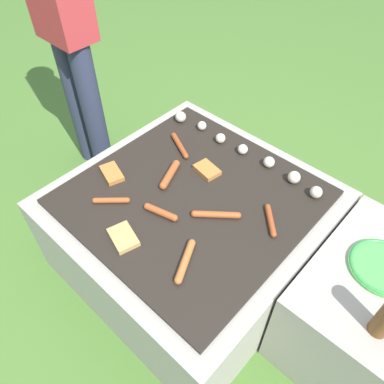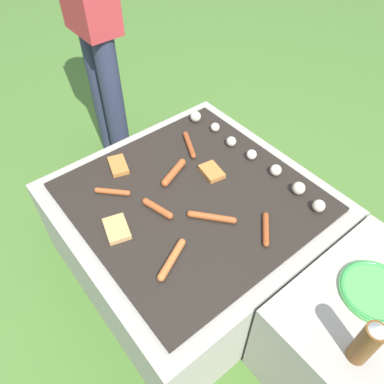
% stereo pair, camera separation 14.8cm
% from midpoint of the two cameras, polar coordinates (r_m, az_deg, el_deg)
% --- Properties ---
extents(ground_plane, '(14.00, 14.00, 0.00)m').
position_cam_midpoint_polar(ground_plane, '(1.86, -2.32, -10.13)').
color(ground_plane, '#47702D').
extents(grill, '(0.99, 0.99, 0.45)m').
position_cam_midpoint_polar(grill, '(1.67, -2.55, -5.95)').
color(grill, '#9E998E').
rests_on(grill, ground_plane).
extents(side_ledge, '(0.39, 0.62, 0.45)m').
position_cam_midpoint_polar(side_ledge, '(1.58, 21.29, -15.96)').
color(side_ledge, '#9E998E').
rests_on(side_ledge, ground_plane).
extents(person_standing, '(0.27, 0.21, 1.58)m').
position_cam_midpoint_polar(person_standing, '(1.96, -21.66, 24.59)').
color(person_standing, '#2D334C').
rests_on(person_standing, ground_plane).
extents(sausage_back_center, '(0.11, 0.11, 0.02)m').
position_cam_midpoint_polar(sausage_back_center, '(1.51, -14.99, -1.39)').
color(sausage_back_center, '#A34C23').
rests_on(sausage_back_center, grill).
extents(sausage_front_left, '(0.15, 0.13, 0.03)m').
position_cam_midpoint_polar(sausage_front_left, '(1.41, 0.70, -3.63)').
color(sausage_front_left, '#A34C23').
rests_on(sausage_front_left, grill).
extents(sausage_mid_left, '(0.09, 0.16, 0.03)m').
position_cam_midpoint_polar(sausage_mid_left, '(1.57, -6.11, 2.55)').
color(sausage_mid_left, '#A34C23').
rests_on(sausage_mid_left, grill).
extents(sausage_mid_right, '(0.17, 0.09, 0.02)m').
position_cam_midpoint_polar(sausage_mid_right, '(1.71, -4.40, 6.98)').
color(sausage_mid_right, '#93421E').
rests_on(sausage_mid_right, grill).
extents(sausage_back_right, '(0.14, 0.06, 0.03)m').
position_cam_midpoint_polar(sausage_back_right, '(1.43, -7.77, -3.22)').
color(sausage_back_right, '#A34C23').
rests_on(sausage_back_right, grill).
extents(sausage_front_right, '(0.10, 0.17, 0.03)m').
position_cam_midpoint_polar(sausage_front_right, '(1.30, -4.37, -10.62)').
color(sausage_front_right, '#B7602D').
rests_on(sausage_front_right, grill).
extents(sausage_front_center, '(0.11, 0.12, 0.02)m').
position_cam_midpoint_polar(sausage_front_center, '(1.42, 8.97, -4.44)').
color(sausage_front_center, '#93421E').
rests_on(sausage_front_center, grill).
extents(bread_slice_right, '(0.13, 0.10, 0.02)m').
position_cam_midpoint_polar(bread_slice_right, '(1.62, -14.70, 2.65)').
color(bread_slice_right, '#B27033').
rests_on(bread_slice_right, grill).
extents(bread_slice_left, '(0.14, 0.11, 0.02)m').
position_cam_midpoint_polar(bread_slice_left, '(1.39, -13.48, -6.91)').
color(bread_slice_left, tan).
rests_on(bread_slice_left, grill).
extents(bread_slice_center, '(0.12, 0.09, 0.02)m').
position_cam_midpoint_polar(bread_slice_center, '(1.59, -0.36, 3.26)').
color(bread_slice_center, '#B27033').
rests_on(bread_slice_center, grill).
extents(mushroom_row, '(0.79, 0.07, 0.05)m').
position_cam_midpoint_polar(mushroom_row, '(1.66, 5.58, 6.11)').
color(mushroom_row, beige).
rests_on(mushroom_row, grill).
extents(plate_colorful, '(0.23, 0.23, 0.02)m').
position_cam_midpoint_polar(plate_colorful, '(1.41, 24.46, -10.54)').
color(plate_colorful, '#4CB24C').
rests_on(plate_colorful, side_ledge).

